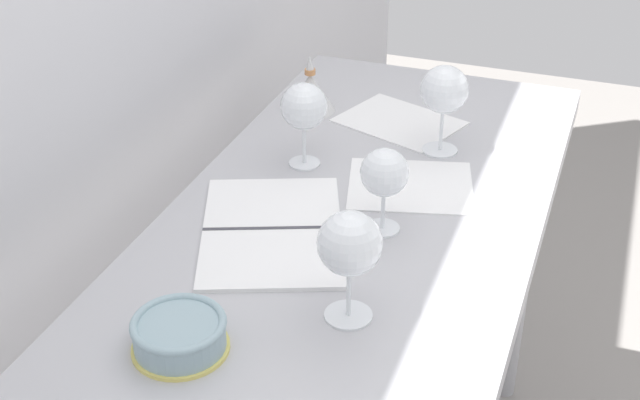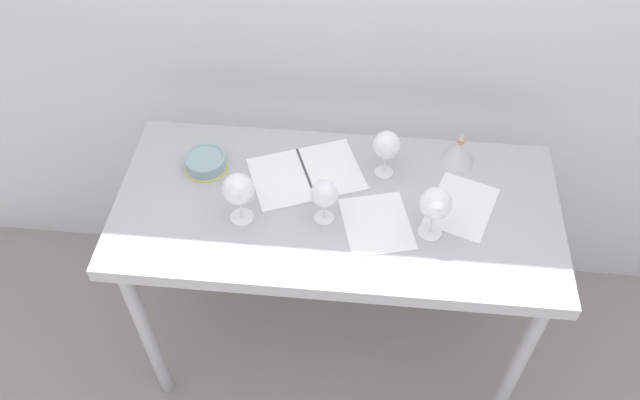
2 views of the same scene
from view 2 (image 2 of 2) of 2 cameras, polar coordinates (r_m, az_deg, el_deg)
ground_plane at (r=2.77m, az=1.14°, el=-12.54°), size 6.00×6.00×0.00m
back_wall at (r=2.14m, az=2.81°, el=16.94°), size 3.80×0.04×2.60m
steel_counter at (r=2.10m, az=1.45°, el=-2.22°), size 1.40×0.65×0.90m
wine_glass_near_center at (r=1.90m, az=0.38°, el=0.45°), size 0.08×0.08×0.15m
wine_glass_far_right at (r=2.04m, az=5.93°, el=4.79°), size 0.09×0.09×0.17m
wine_glass_near_left at (r=1.90m, az=-7.28°, el=0.88°), size 0.10×0.10×0.18m
wine_glass_near_right at (r=1.87m, az=10.22°, el=-0.38°), size 0.10×0.10×0.18m
open_notebook at (r=2.10m, az=-1.23°, el=2.29°), size 0.41×0.35×0.01m
tasting_sheet_upper at (r=2.06m, az=12.45°, el=-0.55°), size 0.25×0.29×0.00m
tasting_sheet_lower at (r=1.97m, az=5.07°, el=-2.10°), size 0.25×0.28×0.00m
tasting_bowl at (r=2.14m, az=-10.11°, el=3.37°), size 0.14×0.14×0.05m
decanter_funnel at (r=2.17m, az=12.21°, el=4.24°), size 0.11×0.11×0.13m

